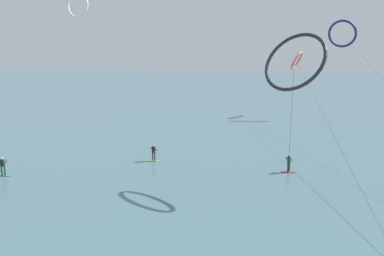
# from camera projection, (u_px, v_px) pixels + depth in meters

# --- Properties ---
(sea_water) EXTENTS (400.00, 200.00, 0.08)m
(sea_water) POSITION_uv_depth(u_px,v_px,m) (226.00, 87.00, 109.17)
(sea_water) COLOR #476B75
(sea_water) RESTS_ON ground
(surfer_emerald) EXTENTS (1.40, 0.57, 1.70)m
(surfer_emerald) POSITION_uv_depth(u_px,v_px,m) (3.00, 168.00, 30.40)
(surfer_emerald) COLOR #199351
(surfer_emerald) RESTS_ON ground
(surfer_crimson) EXTENTS (1.40, 0.72, 1.70)m
(surfer_crimson) POSITION_uv_depth(u_px,v_px,m) (289.00, 164.00, 31.29)
(surfer_crimson) COLOR red
(surfer_crimson) RESTS_ON ground
(surfer_lime) EXTENTS (1.40, 0.70, 1.70)m
(surfer_lime) POSITION_uv_depth(u_px,v_px,m) (154.00, 154.00, 34.57)
(surfer_lime) COLOR #8CC62D
(surfer_lime) RESTS_ON ground
(kite_navy) EXTENTS (4.60, 49.69, 15.89)m
(kite_navy) POSITION_uv_depth(u_px,v_px,m) (343.00, 34.00, 55.75)
(kite_navy) COLOR navy
(kite_navy) RESTS_ON ground
(kite_charcoal) EXTENTS (5.56, 6.05, 12.16)m
(kite_charcoal) POSITION_uv_depth(u_px,v_px,m) (294.00, 62.00, 26.16)
(kite_charcoal) COLOR black
(kite_charcoal) RESTS_ON ground
(kite_ivory) EXTENTS (4.36, 45.46, 20.71)m
(kite_ivory) POSITION_uv_depth(u_px,v_px,m) (77.00, 6.00, 59.62)
(kite_ivory) COLOR silver
(kite_ivory) RESTS_ON ground
(kite_coral) EXTENTS (3.20, 48.26, 10.95)m
(kite_coral) POSITION_uv_depth(u_px,v_px,m) (297.00, 61.00, 58.87)
(kite_coral) COLOR #EA7260
(kite_coral) RESTS_ON ground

